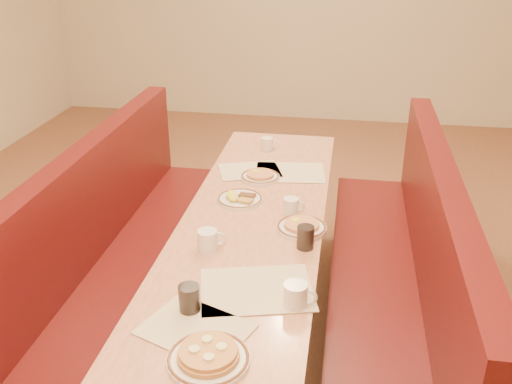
% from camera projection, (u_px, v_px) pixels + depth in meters
% --- Properties ---
extents(ground, '(8.00, 8.00, 0.00)m').
position_uv_depth(ground, '(254.00, 337.00, 3.16)').
color(ground, '#9E6647').
rests_on(ground, ground).
extents(diner_table, '(0.70, 2.50, 0.75)m').
position_uv_depth(diner_table, '(254.00, 280.00, 3.00)').
color(diner_table, black).
rests_on(diner_table, ground).
extents(booth_left, '(0.55, 2.50, 1.05)m').
position_uv_depth(booth_left, '(122.00, 270.00, 3.11)').
color(booth_left, '#4C3326').
rests_on(booth_left, ground).
extents(booth_right, '(0.55, 2.50, 1.05)m').
position_uv_depth(booth_right, '(395.00, 295.00, 2.90)').
color(booth_right, '#4C3326').
rests_on(booth_right, ground).
extents(placemat_near_left, '(0.45, 0.40, 0.00)m').
position_uv_depth(placemat_near_left, '(195.00, 329.00, 2.05)').
color(placemat_near_left, beige).
rests_on(placemat_near_left, diner_table).
extents(placemat_near_right, '(0.51, 0.43, 0.00)m').
position_uv_depth(placemat_near_right, '(257.00, 289.00, 2.27)').
color(placemat_near_right, beige).
rests_on(placemat_near_right, diner_table).
extents(placemat_far_left, '(0.42, 0.36, 0.00)m').
position_uv_depth(placemat_far_left, '(250.00, 170.00, 3.37)').
color(placemat_far_left, beige).
rests_on(placemat_far_left, diner_table).
extents(placemat_far_right, '(0.43, 0.34, 0.00)m').
position_uv_depth(placemat_far_right, '(290.00, 172.00, 3.34)').
color(placemat_far_right, beige).
rests_on(placemat_far_right, diner_table).
extents(pancake_plate, '(0.28, 0.28, 0.06)m').
position_uv_depth(pancake_plate, '(208.00, 357.00, 1.89)').
color(pancake_plate, white).
rests_on(pancake_plate, diner_table).
extents(eggs_plate, '(0.24, 0.24, 0.05)m').
position_uv_depth(eggs_plate, '(239.00, 198.00, 3.00)').
color(eggs_plate, white).
rests_on(eggs_plate, diner_table).
extents(extra_plate_mid, '(0.24, 0.24, 0.05)m').
position_uv_depth(extra_plate_mid, '(301.00, 226.00, 2.72)').
color(extra_plate_mid, white).
rests_on(extra_plate_mid, diner_table).
extents(extra_plate_far, '(0.22, 0.22, 0.05)m').
position_uv_depth(extra_plate_far, '(260.00, 176.00, 3.26)').
color(extra_plate_far, white).
rests_on(extra_plate_far, diner_table).
extents(coffee_mug_a, '(0.13, 0.09, 0.10)m').
position_uv_depth(coffee_mug_a, '(296.00, 295.00, 2.15)').
color(coffee_mug_a, white).
rests_on(coffee_mug_a, diner_table).
extents(coffee_mug_b, '(0.12, 0.09, 0.10)m').
position_uv_depth(coffee_mug_b, '(208.00, 240.00, 2.53)').
color(coffee_mug_b, white).
rests_on(coffee_mug_b, diner_table).
extents(coffee_mug_c, '(0.11, 0.08, 0.08)m').
position_uv_depth(coffee_mug_c, '(292.00, 206.00, 2.86)').
color(coffee_mug_c, white).
rests_on(coffee_mug_c, diner_table).
extents(coffee_mug_d, '(0.11, 0.08, 0.08)m').
position_uv_depth(coffee_mug_d, '(268.00, 144.00, 3.67)').
color(coffee_mug_d, white).
rests_on(coffee_mug_d, diner_table).
extents(soda_tumbler_near, '(0.08, 0.08, 0.11)m').
position_uv_depth(soda_tumbler_near, '(189.00, 299.00, 2.13)').
color(soda_tumbler_near, black).
rests_on(soda_tumbler_near, diner_table).
extents(soda_tumbler_mid, '(0.08, 0.08, 0.11)m').
position_uv_depth(soda_tumbler_mid, '(305.00, 237.00, 2.55)').
color(soda_tumbler_mid, black).
rests_on(soda_tumbler_mid, diner_table).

